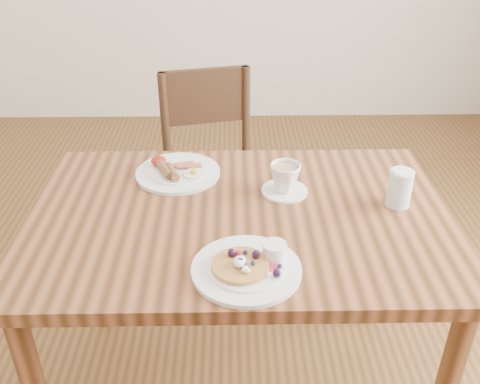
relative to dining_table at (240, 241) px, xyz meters
The scene contains 6 objects.
dining_table is the anchor object (origin of this frame).
chair_far 0.80m from the dining_table, 97.81° to the left, with size 0.50×0.50×0.88m.
pancake_plate 0.28m from the dining_table, 86.47° to the right, with size 0.27×0.27×0.06m.
breakfast_plate 0.32m from the dining_table, 130.99° to the left, with size 0.27×0.27×0.04m.
teacup_saucer 0.23m from the dining_table, 39.87° to the left, with size 0.14×0.14×0.09m.
water_glass 0.49m from the dining_table, ahead, with size 0.07×0.07×0.11m, color silver.
Camera 1 is at (-0.02, -1.28, 1.58)m, focal length 40.00 mm.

